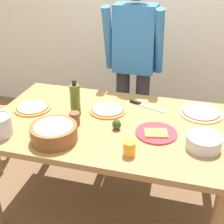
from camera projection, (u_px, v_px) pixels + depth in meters
ground at (110, 206)px, 2.40m from camera, size 8.00×8.00×0.00m
wall_back at (152, 1)px, 3.14m from camera, size 5.60×0.10×2.60m
dining_table at (110, 134)px, 2.08m from camera, size 1.60×0.96×0.76m
person_cook at (134, 61)px, 2.60m from camera, size 0.49×0.25×1.62m
pizza_raw_on_board at (201, 113)px, 2.13m from camera, size 0.30×0.30×0.02m
pizza_cooked_on_tray at (108, 110)px, 2.17m from camera, size 0.26×0.26×0.02m
pizza_second_cooked at (33, 108)px, 2.20m from camera, size 0.26×0.26×0.02m
plate_with_slice at (156, 133)px, 1.90m from camera, size 0.26×0.26×0.02m
popcorn_bowl at (54, 131)px, 1.82m from camera, size 0.28×0.28×0.11m
mixing_bowl_steel at (204, 142)px, 1.75m from camera, size 0.20×0.20×0.08m
olive_oil_bottle at (75, 100)px, 2.08m from camera, size 0.07×0.07×0.26m
cup_orange at (129, 148)px, 1.69m from camera, size 0.07×0.07×0.08m
cup_small_brown at (75, 119)px, 1.99m from camera, size 0.07×0.07×0.08m
chef_knife at (143, 105)px, 2.25m from camera, size 0.28×0.13×0.02m
avocado at (117, 124)px, 1.94m from camera, size 0.06×0.06×0.07m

